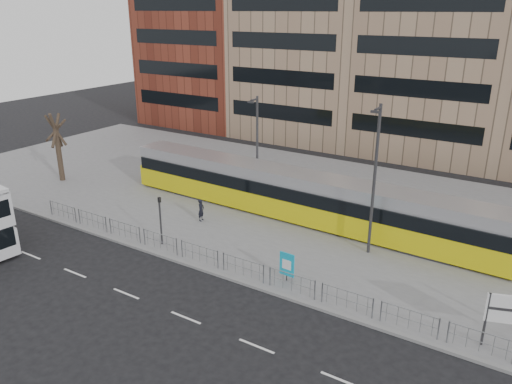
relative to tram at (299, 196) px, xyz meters
The scene contains 13 objects.
ground 9.54m from the tram, 96.61° to the right, with size 120.00×120.00×0.00m, color black.
plaza 3.38m from the tram, 111.79° to the left, with size 64.00×24.00×0.15m, color slate.
kerb 9.48m from the tram, 96.64° to the right, with size 64.00×0.25×0.17m, color gray.
building_row 27.33m from the tram, 88.92° to the left, with size 70.40×18.40×31.20m.
pedestrian_barrier 8.89m from the tram, 84.02° to the right, with size 32.07×0.07×1.10m.
road_markings 13.43m from the tram, 90.34° to the right, with size 62.00×0.12×0.01m, color white.
tram is the anchor object (origin of this frame).
ad_panel 8.68m from the tram, 66.54° to the right, with size 0.88×0.12×1.65m.
pedestrian 6.80m from the tram, 143.91° to the right, with size 0.57×0.37×1.55m, color black.
traffic_light_west 9.71m from the tram, 122.82° to the right, with size 0.19×0.22×3.10m.
lamp_post_west 5.37m from the tram, 160.84° to the left, with size 0.45×1.04×7.86m.
lamp_post_east 7.18m from the tram, 22.24° to the right, with size 0.45×1.04×8.92m.
bare_tree 21.54m from the tram, behind, with size 4.89×4.89×8.17m.
Camera 1 is at (15.66, -19.33, 13.90)m, focal length 35.00 mm.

